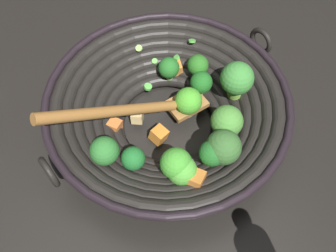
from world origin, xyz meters
TOP-DOWN VIEW (x-y plane):
  - ground_plane at (0.00, 0.00)m, footprint 4.00×4.00m
  - wok at (0.00, 0.00)m, footprint 0.43×0.46m

SIDE VIEW (x-z plane):
  - ground_plane at x=0.00m, z-range 0.00..0.00m
  - wok at x=0.00m, z-range -0.04..0.16m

